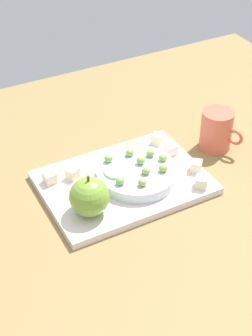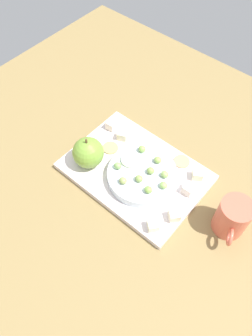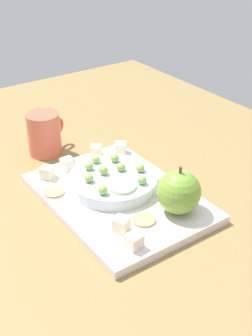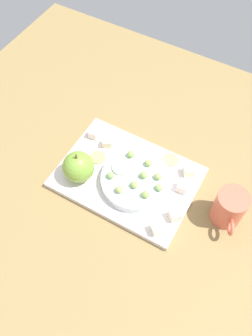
% 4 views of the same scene
% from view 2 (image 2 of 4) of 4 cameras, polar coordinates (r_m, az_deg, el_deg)
% --- Properties ---
extents(table, '(1.34, 1.09, 0.05)m').
position_cam_2_polar(table, '(0.85, 3.77, -3.92)').
color(table, olive).
rests_on(table, ground).
extents(platter, '(0.35, 0.25, 0.02)m').
position_cam_2_polar(platter, '(0.85, 1.62, -0.65)').
color(platter, silver).
rests_on(platter, table).
extents(serving_dish, '(0.17, 0.17, 0.02)m').
position_cam_2_polar(serving_dish, '(0.82, 2.83, -1.25)').
color(serving_dish, silver).
rests_on(serving_dish, platter).
extents(apple_whole, '(0.08, 0.08, 0.08)m').
position_cam_2_polar(apple_whole, '(0.83, -6.61, 2.67)').
color(apple_whole, '#79A538').
rests_on(apple_whole, platter).
extents(apple_stem, '(0.01, 0.01, 0.01)m').
position_cam_2_polar(apple_stem, '(0.79, -6.92, 4.69)').
color(apple_stem, brown).
rests_on(apple_stem, apple_whole).
extents(cheese_cube_0, '(0.03, 0.03, 0.02)m').
position_cam_2_polar(cheese_cube_0, '(0.83, 12.34, -1.16)').
color(cheese_cube_0, '#F6F0BF').
rests_on(cheese_cube_0, platter).
extents(cheese_cube_1, '(0.03, 0.03, 0.02)m').
position_cam_2_polar(cheese_cube_1, '(0.92, -2.61, 7.50)').
color(cheese_cube_1, '#F9E2CB').
rests_on(cheese_cube_1, platter).
extents(cheese_cube_2, '(0.03, 0.03, 0.02)m').
position_cam_2_polar(cheese_cube_2, '(0.75, 4.74, -9.98)').
color(cheese_cube_2, '#F6F3CC').
rests_on(cheese_cube_2, platter).
extents(cheese_cube_3, '(0.03, 0.03, 0.02)m').
position_cam_2_polar(cheese_cube_3, '(0.77, 8.40, -8.21)').
color(cheese_cube_3, beige).
rests_on(cheese_cube_3, platter).
extents(cheese_cube_4, '(0.03, 0.03, 0.02)m').
position_cam_2_polar(cheese_cube_4, '(0.81, 10.76, -3.67)').
color(cheese_cube_4, '#F2E1CC').
rests_on(cheese_cube_4, platter).
extents(cheese_cube_5, '(0.03, 0.03, 0.02)m').
position_cam_2_polar(cheese_cube_5, '(0.89, -0.65, 5.72)').
color(cheese_cube_5, '#F1E7BD').
rests_on(cheese_cube_5, platter).
extents(cracker_0, '(0.04, 0.04, 0.00)m').
position_cam_2_polar(cracker_0, '(0.88, -2.75, 3.52)').
color(cracker_0, tan).
rests_on(cracker_0, platter).
extents(cracker_1, '(0.04, 0.04, 0.00)m').
position_cam_2_polar(cracker_1, '(0.86, 9.67, 1.13)').
color(cracker_1, tan).
rests_on(cracker_1, platter).
extents(grape_0, '(0.02, 0.02, 0.02)m').
position_cam_2_polar(grape_0, '(0.80, 6.75, -1.11)').
color(grape_0, '#94B560').
rests_on(grape_0, serving_dish).
extents(grape_1, '(0.02, 0.02, 0.02)m').
position_cam_2_polar(grape_1, '(0.78, -0.52, -2.23)').
color(grape_1, '#96AB5C').
rests_on(grape_1, serving_dish).
extents(grape_2, '(0.02, 0.02, 0.02)m').
position_cam_2_polar(grape_2, '(0.80, 4.30, -0.47)').
color(grape_2, '#8FAF55').
rests_on(grape_2, serving_dish).
extents(grape_3, '(0.02, 0.02, 0.02)m').
position_cam_2_polar(grape_3, '(0.84, 2.82, 3.33)').
color(grape_3, '#8CBC56').
rests_on(grape_3, serving_dish).
extents(grape_4, '(0.02, 0.02, 0.02)m').
position_cam_2_polar(grape_4, '(0.77, 3.90, -3.80)').
color(grape_4, '#8AB551').
rests_on(grape_4, serving_dish).
extents(grape_5, '(0.02, 0.02, 0.02)m').
position_cam_2_polar(grape_5, '(0.82, 5.54, 1.40)').
color(grape_5, '#95B759').
rests_on(grape_5, serving_dish).
extents(grape_6, '(0.02, 0.02, 0.02)m').
position_cam_2_polar(grape_6, '(0.79, 2.28, -1.86)').
color(grape_6, '#8DAB54').
rests_on(grape_6, serving_dish).
extents(grape_7, '(0.02, 0.02, 0.02)m').
position_cam_2_polar(grape_7, '(0.78, 6.42, -3.14)').
color(grape_7, '#95C362').
rests_on(grape_7, serving_dish).
extents(grape_8, '(0.02, 0.02, 0.02)m').
position_cam_2_polar(grape_8, '(0.81, -1.43, 0.40)').
color(grape_8, '#87B862').
rests_on(grape_8, serving_dish).
extents(apple_slice_0, '(0.05, 0.05, 0.01)m').
position_cam_2_polar(apple_slice_0, '(0.82, 0.88, 1.47)').
color(apple_slice_0, beige).
rests_on(apple_slice_0, serving_dish).
extents(cup, '(0.07, 0.10, 0.10)m').
position_cam_2_polar(cup, '(0.77, 18.01, -8.18)').
color(cup, '#E0644B').
rests_on(cup, table).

